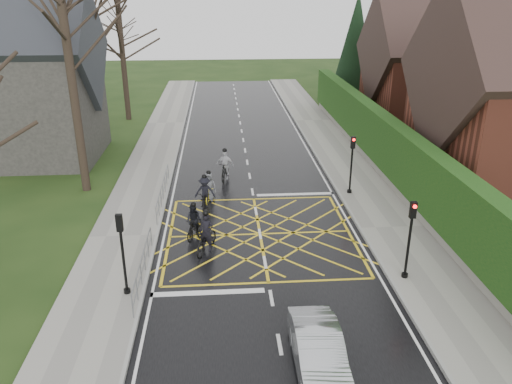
{
  "coord_description": "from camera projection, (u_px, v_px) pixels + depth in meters",
  "views": [
    {
      "loc": [
        -1.64,
        -19.85,
        10.15
      ],
      "look_at": [
        -0.04,
        1.81,
        1.3
      ],
      "focal_mm": 35.0,
      "sensor_mm": 36.0,
      "label": 1
    }
  ],
  "objects": [
    {
      "name": "railing_north",
      "position": [
        163.0,
        188.0,
        25.36
      ],
      "size": [
        0.05,
        6.04,
        1.03
      ],
      "color": "slate",
      "rests_on": "ground"
    },
    {
      "name": "sidewalk_left",
      "position": [
        124.0,
        237.0,
        21.84
      ],
      "size": [
        3.0,
        80.0,
        0.15
      ],
      "primitive_type": "cube",
      "color": "gray",
      "rests_on": "ground"
    },
    {
      "name": "cyclist_lead",
      "position": [
        209.0,
        190.0,
        25.59
      ],
      "size": [
        0.83,
        1.75,
        1.64
      ],
      "rotation": [
        0.0,
        0.0,
        -0.15
      ],
      "color": "gold",
      "rests_on": "ground"
    },
    {
      "name": "car",
      "position": [
        319.0,
        352.0,
        14.09
      ],
      "size": [
        1.34,
        3.81,
        1.25
      ],
      "primitive_type": "imported",
      "rotation": [
        0.0,
        0.0,
        -0.01
      ],
      "color": "#A9ACB0",
      "rests_on": "ground"
    },
    {
      "name": "traffic_light_sw",
      "position": [
        123.0,
        255.0,
        17.15
      ],
      "size": [
        0.24,
        0.31,
        3.21
      ],
      "color": "black",
      "rests_on": "ground"
    },
    {
      "name": "cyclist_mid",
      "position": [
        205.0,
        195.0,
        24.8
      ],
      "size": [
        1.07,
        1.83,
        1.74
      ],
      "rotation": [
        0.0,
        0.0,
        -0.08
      ],
      "color": "black",
      "rests_on": "ground"
    },
    {
      "name": "cyclist_rear",
      "position": [
        207.0,
        238.0,
        20.64
      ],
      "size": [
        1.33,
        2.0,
        1.84
      ],
      "rotation": [
        0.0,
        0.0,
        -0.39
      ],
      "color": "black",
      "rests_on": "ground"
    },
    {
      "name": "ground",
      "position": [
        260.0,
        234.0,
        22.28
      ],
      "size": [
        120.0,
        120.0,
        0.0
      ],
      "primitive_type": "plane",
      "color": "black",
      "rests_on": "ground"
    },
    {
      "name": "house_far",
      "position": [
        433.0,
        71.0,
        38.26
      ],
      "size": [
        9.8,
        8.8,
        10.3
      ],
      "color": "brown",
      "rests_on": "ground"
    },
    {
      "name": "sidewalk_right",
      "position": [
        391.0,
        228.0,
        22.66
      ],
      "size": [
        3.0,
        80.0,
        0.15
      ],
      "primitive_type": "cube",
      "color": "gray",
      "rests_on": "ground"
    },
    {
      "name": "tree_mid",
      "position": [
        84.0,
        15.0,
        31.27
      ],
      "size": [
        10.08,
        10.08,
        12.48
      ],
      "color": "black",
      "rests_on": "ground"
    },
    {
      "name": "tree_far",
      "position": [
        120.0,
        30.0,
        39.25
      ],
      "size": [
        8.4,
        8.4,
        10.4
      ],
      "color": "black",
      "rests_on": "ground"
    },
    {
      "name": "traffic_light_se",
      "position": [
        409.0,
        241.0,
        18.11
      ],
      "size": [
        0.24,
        0.31,
        3.21
      ],
      "rotation": [
        0.0,
        0.0,
        3.14
      ],
      "color": "black",
      "rests_on": "ground"
    },
    {
      "name": "road",
      "position": [
        260.0,
        234.0,
        22.28
      ],
      "size": [
        9.0,
        80.0,
        0.01
      ],
      "primitive_type": "cube",
      "color": "black",
      "rests_on": "ground"
    },
    {
      "name": "cyclist_front",
      "position": [
        225.0,
        168.0,
        28.48
      ],
      "size": [
        1.06,
        1.9,
        1.84
      ],
      "rotation": [
        0.0,
        0.0,
        -0.22
      ],
      "color": "black",
      "rests_on": "ground"
    },
    {
      "name": "church",
      "position": [
        25.0,
        81.0,
        30.58
      ],
      "size": [
        8.8,
        7.8,
        11.0
      ],
      "color": "#2D2B28",
      "rests_on": "ground"
    },
    {
      "name": "stone_wall",
      "position": [
        388.0,
        176.0,
        28.21
      ],
      "size": [
        0.5,
        38.0,
        0.7
      ],
      "primitive_type": "cube",
      "color": "slate",
      "rests_on": "ground"
    },
    {
      "name": "traffic_light_ne",
      "position": [
        351.0,
        166.0,
        25.87
      ],
      "size": [
        0.24,
        0.31,
        3.21
      ],
      "rotation": [
        0.0,
        0.0,
        3.14
      ],
      "color": "black",
      "rests_on": "ground"
    },
    {
      "name": "tree_near",
      "position": [
        66.0,
        39.0,
        24.22
      ],
      "size": [
        9.24,
        9.24,
        11.44
      ],
      "color": "black",
      "rests_on": "ground"
    },
    {
      "name": "railing_south",
      "position": [
        142.0,
        262.0,
        18.43
      ],
      "size": [
        0.05,
        5.04,
        1.03
      ],
      "color": "slate",
      "rests_on": "ground"
    },
    {
      "name": "hedge",
      "position": [
        391.0,
        146.0,
        27.55
      ],
      "size": [
        0.9,
        38.0,
        2.8
      ],
      "primitive_type": "cube",
      "color": "#0F3710",
      "rests_on": "stone_wall"
    },
    {
      "name": "conifer",
      "position": [
        355.0,
        51.0,
        45.14
      ],
      "size": [
        4.6,
        4.6,
        10.0
      ],
      "color": "black",
      "rests_on": "ground"
    },
    {
      "name": "cyclist_back",
      "position": [
        194.0,
        224.0,
        21.84
      ],
      "size": [
        0.98,
        1.68,
        1.63
      ],
      "rotation": [
        0.0,
        0.0,
        -0.34
      ],
      "color": "black",
      "rests_on": "ground"
    }
  ]
}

